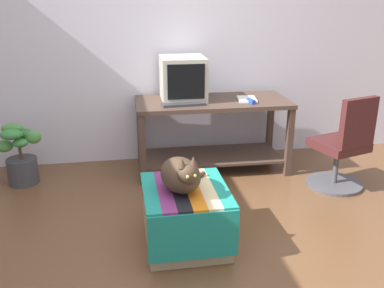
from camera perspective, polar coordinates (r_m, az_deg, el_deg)
name	(u,v)px	position (r m, az deg, el deg)	size (l,w,h in m)	color
ground_plane	(203,261)	(3.04, 1.51, -15.34)	(14.00, 14.00, 0.00)	brown
back_wall	(166,37)	(4.54, -3.51, 14.02)	(8.00, 0.10, 2.60)	silver
desk	(212,122)	(4.32, 2.67, 2.90)	(1.52, 0.69, 0.73)	#4C382D
tv_monitor	(183,79)	(4.25, -1.21, 8.66)	(0.43, 0.47, 0.42)	#BCB7A8
keyboard	(183,104)	(4.06, -1.16, 5.36)	(0.40, 0.15, 0.02)	#333338
book	(247,99)	(4.29, 7.33, 5.94)	(0.18, 0.24, 0.02)	white
ottoman_with_blanket	(186,216)	(3.11, -0.83, -9.58)	(0.59, 0.68, 0.44)	tan
cat	(181,175)	(2.93, -1.41, -4.11)	(0.39, 0.45, 0.30)	#473323
potted_plant	(20,158)	(4.36, -21.87, -1.77)	(0.43, 0.31, 0.58)	#3D3D42
office_chair	(343,149)	(4.14, 19.43, -0.63)	(0.52, 0.53, 0.89)	#4C4C51
stapler	(251,101)	(4.17, 7.85, 5.66)	(0.04, 0.11, 0.04)	#2342B7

